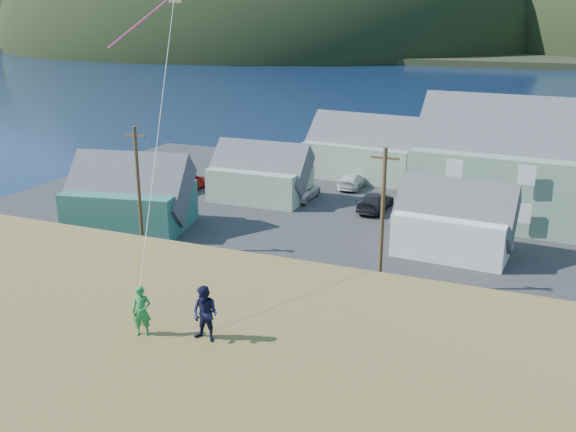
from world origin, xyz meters
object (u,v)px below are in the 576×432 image
Objects in this scene: shed_palegreen_near at (260,174)px; shed_palegreen_far at (365,149)px; shed_white at (454,221)px; shed_teal at (130,196)px; kite_flyer_green at (142,311)px; wharf at (413,152)px; kite_flyer_navy at (205,314)px.

shed_palegreen_near is 12.97m from shed_palegreen_far.
shed_palegreen_near is at bearing -111.61° from shed_palegreen_far.
shed_white is at bearing -21.89° from shed_palegreen_near.
shed_teal is 31.88m from kite_flyer_green.
shed_white is 21.75m from shed_palegreen_far.
wharf is 2.60× the size of shed_teal.
shed_palegreen_far is 48.11m from kite_flyer_navy.
shed_teal reaches higher than shed_palegreen_near.
shed_palegreen_far is at bearing 61.38° from shed_palegreen_near.
shed_palegreen_near is 38.72m from kite_flyer_green.
kite_flyer_green is (4.66, -59.52, 7.48)m from wharf.
wharf is at bearing 99.86° from kite_flyer_navy.
shed_palegreen_near is at bearing -109.84° from wharf.
shed_white is 29.90m from kite_flyer_green.
shed_palegreen_near is 19.05m from shed_white.
shed_teal is at bearing -166.86° from shed_white.
shed_white is at bearing -51.17° from shed_palegreen_far.
shed_white is 5.10× the size of kite_flyer_navy.
kite_flyer_green is 1.85m from kite_flyer_navy.
shed_teal is 32.69m from kite_flyer_navy.
kite_flyer_navy is (1.80, 0.40, 0.07)m from kite_flyer_green.
shed_white is at bearing 88.08° from kite_flyer_navy.
shed_palegreen_near is (5.80, 10.91, -0.29)m from shed_teal.
wharf is 16.26× the size of kite_flyer_navy.
kite_flyer_green reaches higher than shed_palegreen_far.
shed_palegreen_far is at bearing 75.25° from kite_flyer_green.
wharf is at bearing 69.73° from shed_palegreen_near.
shed_white reaches higher than shed_palegreen_near.
shed_white is 0.68× the size of shed_palegreen_far.
kite_flyer_green reaches higher than shed_white.
shed_teal is (-14.30, -34.44, 2.19)m from wharf.
shed_palegreen_near is 1.06× the size of shed_white.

